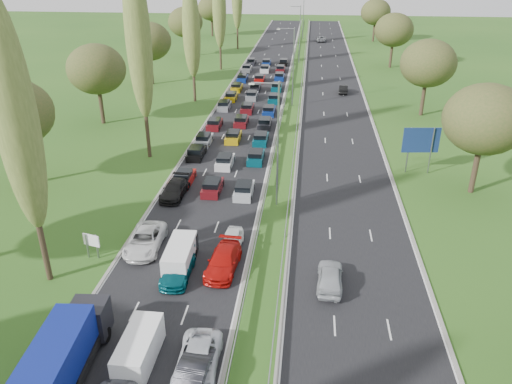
% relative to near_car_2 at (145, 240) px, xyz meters
% --- Properties ---
extents(ground, '(260.00, 260.00, 0.00)m').
position_rel_near_car_2_xyz_m(ground, '(10.17, 46.09, -0.81)').
color(ground, '#275219').
rests_on(ground, ground).
extents(near_carriageway, '(10.50, 215.00, 0.04)m').
position_rel_near_car_2_xyz_m(near_carriageway, '(3.42, 48.59, -0.81)').
color(near_carriageway, black).
rests_on(near_carriageway, ground).
extents(far_carriageway, '(10.50, 215.00, 0.04)m').
position_rel_near_car_2_xyz_m(far_carriageway, '(16.92, 48.59, -0.81)').
color(far_carriageway, black).
rests_on(far_carriageway, ground).
extents(central_reservation, '(2.36, 215.00, 0.32)m').
position_rel_near_car_2_xyz_m(central_reservation, '(10.17, 48.59, -0.26)').
color(central_reservation, gray).
rests_on(central_reservation, ground).
extents(lamp_columns, '(0.18, 140.18, 12.00)m').
position_rel_near_car_2_xyz_m(lamp_columns, '(10.17, 44.09, 5.19)').
color(lamp_columns, gray).
rests_on(lamp_columns, ground).
extents(poplar_row, '(2.80, 127.80, 22.44)m').
position_rel_near_car_2_xyz_m(poplar_row, '(-5.83, 34.25, 11.58)').
color(poplar_row, '#2D2116').
rests_on(poplar_row, ground).
extents(woodland_left, '(8.00, 166.00, 11.10)m').
position_rel_near_car_2_xyz_m(woodland_left, '(-16.33, 28.71, 6.87)').
color(woodland_left, '#2D2116').
rests_on(woodland_left, ground).
extents(woodland_right, '(8.00, 153.00, 11.10)m').
position_rel_near_car_2_xyz_m(woodland_right, '(29.67, 32.75, 6.87)').
color(woodland_right, '#2D2116').
rests_on(woodland_right, ground).
extents(traffic_queue_fill, '(9.14, 69.24, 0.80)m').
position_rel_near_car_2_xyz_m(traffic_queue_fill, '(3.40, 43.53, -0.37)').
color(traffic_queue_fill, '#A50C0A').
rests_on(traffic_queue_fill, ground).
extents(near_car_2, '(2.85, 5.79, 1.58)m').
position_rel_near_car_2_xyz_m(near_car_2, '(0.00, 0.00, 0.00)').
color(near_car_2, silver).
rests_on(near_car_2, near_carriageway).
extents(near_car_3, '(2.30, 5.28, 1.51)m').
position_rel_near_car_2_xyz_m(near_car_3, '(-0.08, 9.90, -0.03)').
color(near_car_3, black).
rests_on(near_car_3, near_carriageway).
extents(near_car_7, '(2.10, 5.00, 1.44)m').
position_rel_near_car_2_xyz_m(near_car_7, '(3.65, -3.57, -0.07)').
color(near_car_7, '#054B55').
rests_on(near_car_7, near_carriageway).
extents(near_car_9, '(1.99, 4.86, 1.56)m').
position_rel_near_car_2_xyz_m(near_car_9, '(7.09, -14.23, -0.01)').
color(near_car_9, black).
rests_on(near_car_9, near_carriageway).
extents(near_car_10, '(2.59, 5.30, 1.45)m').
position_rel_near_car_2_xyz_m(near_car_10, '(7.12, -12.72, -0.06)').
color(near_car_10, silver).
rests_on(near_car_10, near_carriageway).
extents(near_car_11, '(2.52, 5.46, 1.55)m').
position_rel_near_car_2_xyz_m(near_car_11, '(6.88, -2.32, -0.02)').
color(near_car_11, '#B60F0B').
rests_on(near_car_11, near_carriageway).
extents(near_car_12, '(1.67, 4.04, 1.37)m').
position_rel_near_car_2_xyz_m(near_car_12, '(7.06, 0.80, -0.11)').
color(near_car_12, white).
rests_on(near_car_12, near_carriageway).
extents(far_car_0, '(2.03, 4.65, 1.56)m').
position_rel_near_car_2_xyz_m(far_car_0, '(14.93, -3.55, -0.01)').
color(far_car_0, '#A4A9AE').
rests_on(far_car_0, far_carriageway).
extents(far_car_1, '(1.79, 4.35, 1.40)m').
position_rel_near_car_2_xyz_m(far_car_1, '(18.70, 53.04, -0.09)').
color(far_car_1, black).
rests_on(far_car_1, far_carriageway).
extents(far_car_2, '(2.58, 5.43, 1.50)m').
position_rel_near_car_2_xyz_m(far_car_2, '(15.40, 109.48, -0.04)').
color(far_car_2, gray).
rests_on(far_car_2, far_carriageway).
extents(blue_lorry, '(2.26, 8.12, 3.43)m').
position_rel_near_car_2_xyz_m(blue_lorry, '(-0.07, -13.81, 0.99)').
color(blue_lorry, black).
rests_on(blue_lorry, near_carriageway).
extents(white_van_front, '(1.83, 4.67, 1.88)m').
position_rel_near_car_2_xyz_m(white_van_front, '(3.54, -12.12, 0.15)').
color(white_van_front, white).
rests_on(white_van_front, near_carriageway).
extents(white_van_rear, '(1.88, 4.80, 1.93)m').
position_rel_near_car_2_xyz_m(white_van_rear, '(3.51, -2.09, 0.18)').
color(white_van_rear, white).
rests_on(white_van_rear, near_carriageway).
extents(info_sign, '(1.47, 0.50, 2.10)m').
position_rel_near_car_2_xyz_m(info_sign, '(-3.73, -1.78, 0.56)').
color(info_sign, gray).
rests_on(info_sign, ground).
extents(direction_sign, '(3.99, 0.53, 5.20)m').
position_rel_near_car_2_xyz_m(direction_sign, '(25.07, 18.59, 2.76)').
color(direction_sign, gray).
rests_on(direction_sign, ground).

